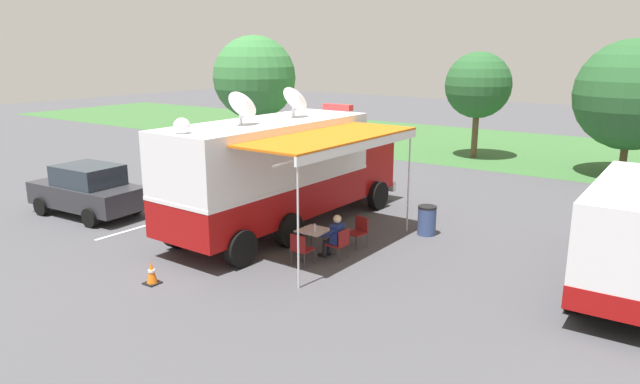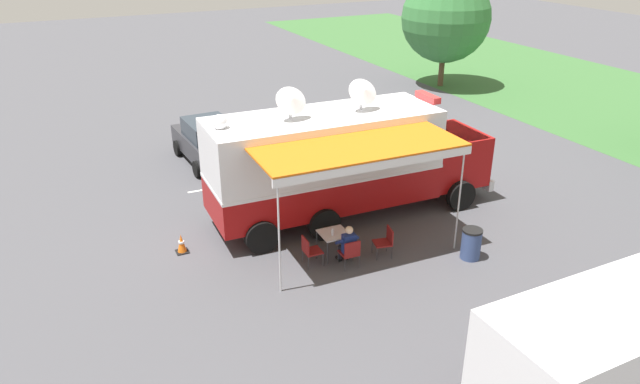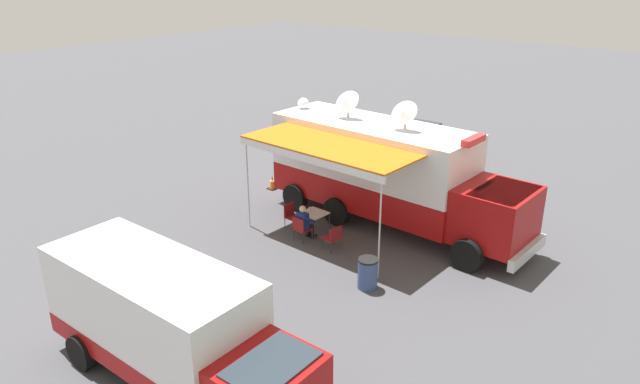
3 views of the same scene
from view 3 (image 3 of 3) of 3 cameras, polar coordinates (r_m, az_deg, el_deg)
The scene contains 13 objects.
ground_plane at distance 21.19m, azimuth 4.90°, elevation -2.46°, with size 100.00×100.00×0.00m, color #47474C.
lot_stripe at distance 24.71m, azimuth 7.81°, elevation 1.04°, with size 0.12×4.80×0.01m, color silver.
command_truck at distance 20.04m, azimuth 6.74°, elevation 2.02°, with size 5.02×9.56×4.53m.
folding_table at distance 19.68m, azimuth -0.60°, elevation -2.20°, with size 0.82×0.82×0.73m.
water_bottle at distance 19.60m, azimuth -1.03°, elevation -1.79°, with size 0.07×0.07×0.22m.
folding_chair_at_table at distance 19.13m, azimuth -1.89°, elevation -3.48°, with size 0.49×0.49×0.87m.
folding_chair_beside_table at distance 20.13m, azimuth -2.79°, elevation -2.15°, with size 0.49×0.49×0.87m.
folding_chair_spare_by_truck at distance 18.53m, azimuth 1.32°, elevation -4.34°, with size 0.57×0.57×0.87m.
seated_responder at distance 19.19m, azimuth -1.51°, elevation -2.92°, with size 0.67×0.56×1.25m.
trash_bin at distance 16.63m, azimuth 4.67°, elevation -7.91°, with size 0.57×0.57×0.91m.
traffic_cone at distance 23.67m, azimuth -4.68°, elevation 0.95°, with size 0.36×0.36×0.58m.
support_truck at distance 13.19m, azimuth -14.47°, elevation -12.57°, with size 2.43×6.84×2.70m.
car_behind_truck at distance 26.98m, azimuth 9.29°, elevation 4.71°, with size 4.29×2.18×1.76m.
Camera 3 is at (16.07, 10.73, 8.68)m, focal length 32.79 mm.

